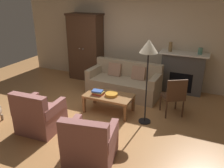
% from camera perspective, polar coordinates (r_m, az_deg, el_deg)
% --- Properties ---
extents(ground_plane, '(9.60, 9.60, 0.00)m').
position_cam_1_polar(ground_plane, '(5.27, -4.84, -8.28)').
color(ground_plane, '#B27A47').
extents(back_wall, '(7.20, 0.10, 2.80)m').
position_cam_1_polar(back_wall, '(7.01, 5.01, 11.55)').
color(back_wall, beige).
rests_on(back_wall, ground).
extents(fireplace, '(1.26, 0.48, 1.12)m').
position_cam_1_polar(fireplace, '(6.64, 16.76, 2.69)').
color(fireplace, '#4C4947').
rests_on(fireplace, ground).
extents(armoire, '(1.06, 0.57, 2.02)m').
position_cam_1_polar(armoire, '(7.37, -6.41, 8.92)').
color(armoire, '#472D1E').
rests_on(armoire, ground).
extents(couch, '(1.95, 0.92, 0.86)m').
position_cam_1_polar(couch, '(6.32, 2.99, 0.25)').
color(couch, tan).
rests_on(couch, ground).
extents(coffee_table, '(1.10, 0.60, 0.42)m').
position_cam_1_polar(coffee_table, '(5.37, -0.81, -3.21)').
color(coffee_table, olive).
rests_on(coffee_table, ground).
extents(fruit_bowl, '(0.28, 0.28, 0.06)m').
position_cam_1_polar(fruit_bowl, '(5.29, -0.12, -2.58)').
color(fruit_bowl, orange).
rests_on(fruit_bowl, coffee_table).
extents(book_stack, '(0.27, 0.20, 0.10)m').
position_cam_1_polar(book_stack, '(5.36, -3.45, -2.06)').
color(book_stack, '#B73833').
rests_on(book_stack, coffee_table).
extents(mantel_vase_bronze, '(0.10, 0.10, 0.25)m').
position_cam_1_polar(mantel_vase_bronze, '(6.50, 14.05, 8.80)').
color(mantel_vase_bronze, olive).
rests_on(mantel_vase_bronze, fireplace).
extents(mantel_vase_jade, '(0.11, 0.11, 0.16)m').
position_cam_1_polar(mantel_vase_jade, '(6.42, 20.71, 7.49)').
color(mantel_vase_jade, slate).
rests_on(mantel_vase_jade, fireplace).
extents(armchair_near_left, '(0.82, 0.81, 0.88)m').
position_cam_1_polar(armchair_near_left, '(4.91, -17.28, -7.49)').
color(armchair_near_left, '#935B56').
rests_on(armchair_near_left, ground).
extents(armchair_near_right, '(0.89, 0.89, 0.88)m').
position_cam_1_polar(armchair_near_right, '(3.93, -5.36, -14.46)').
color(armchair_near_right, '#935B56').
rests_on(armchair_near_right, ground).
extents(side_chair_wooden, '(0.61, 0.61, 0.90)m').
position_cam_1_polar(side_chair_wooden, '(5.31, 14.91, -2.57)').
color(side_chair_wooden, '#472D1E').
rests_on(side_chair_wooden, ground).
extents(floor_lamp, '(0.36, 0.36, 1.79)m').
position_cam_1_polar(floor_lamp, '(4.58, 8.90, 7.84)').
color(floor_lamp, black).
rests_on(floor_lamp, ground).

